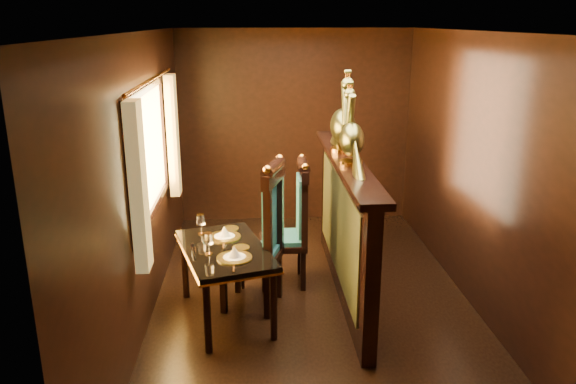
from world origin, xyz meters
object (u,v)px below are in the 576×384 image
chair_right (295,220)px  peacock_right (343,111)px  chair_left (265,232)px  peacock_left (352,125)px  dining_table (224,255)px

chair_right → peacock_right: 1.18m
chair_right → chair_left: bearing=-122.3°
peacock_right → peacock_left: bearing=-90.0°
dining_table → chair_right: 0.95m
dining_table → chair_right: chair_right is taller
dining_table → chair_left: (0.36, 0.18, 0.13)m
chair_right → peacock_right: size_ratio=1.63×
chair_left → chair_right: (0.31, 0.49, -0.06)m
chair_right → peacock_right: peacock_right is taller
peacock_left → chair_left: bearing=-177.3°
chair_left → peacock_left: bearing=19.8°
dining_table → peacock_left: 1.60m
dining_table → peacock_left: peacock_left is taller
peacock_right → dining_table: bearing=-147.8°
chair_left → chair_right: 0.58m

